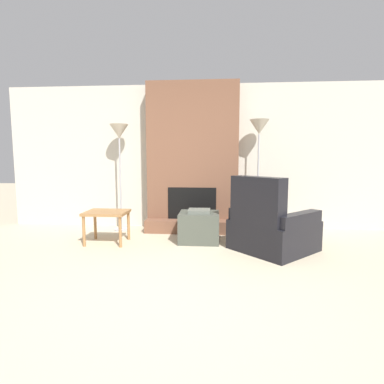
# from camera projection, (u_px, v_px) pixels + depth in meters

# --- Properties ---
(ground_plane) EXTENTS (24.00, 24.00, 0.00)m
(ground_plane) POSITION_uv_depth(u_px,v_px,m) (170.00, 298.00, 2.76)
(ground_plane) COLOR beige
(wall_back) EXTENTS (6.92, 0.06, 2.60)m
(wall_back) POSITION_uv_depth(u_px,v_px,m) (193.00, 157.00, 5.50)
(wall_back) COLOR beige
(wall_back) RESTS_ON ground_plane
(fireplace) EXTENTS (1.60, 0.57, 2.60)m
(fireplace) POSITION_uv_depth(u_px,v_px,m) (193.00, 162.00, 5.31)
(fireplace) COLOR brown
(fireplace) RESTS_ON ground_plane
(ottoman) EXTENTS (0.61, 0.55, 0.50)m
(ottoman) POSITION_uv_depth(u_px,v_px,m) (199.00, 226.00, 4.62)
(ottoman) COLOR #474C42
(ottoman) RESTS_ON ground_plane
(armchair) EXTENTS (1.33, 1.33, 1.05)m
(armchair) POSITION_uv_depth(u_px,v_px,m) (270.00, 229.00, 4.14)
(armchair) COLOR black
(armchair) RESTS_ON ground_plane
(side_table) EXTENTS (0.62, 0.50, 0.49)m
(side_table) POSITION_uv_depth(u_px,v_px,m) (107.00, 216.00, 4.51)
(side_table) COLOR #9E7042
(side_table) RESTS_ON ground_plane
(floor_lamp_left) EXTENTS (0.32, 0.32, 1.87)m
(floor_lamp_left) POSITION_uv_depth(u_px,v_px,m) (119.00, 139.00, 5.22)
(floor_lamp_left) COLOR #ADADB2
(floor_lamp_left) RESTS_ON ground_plane
(floor_lamp_right) EXTENTS (0.32, 0.32, 1.93)m
(floor_lamp_right) POSITION_uv_depth(u_px,v_px,m) (259.00, 135.00, 5.03)
(floor_lamp_right) COLOR #ADADB2
(floor_lamp_right) RESTS_ON ground_plane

